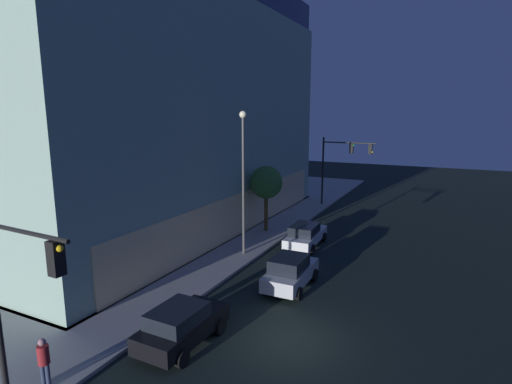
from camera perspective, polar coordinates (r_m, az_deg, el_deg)
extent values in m
plane|color=black|center=(17.15, 4.65, -20.03)|extent=(120.00, 120.00, 0.00)
cube|color=#4C4C51|center=(36.12, -17.01, -3.54)|extent=(30.55, 21.40, 0.15)
cube|color=#F8DA9B|center=(29.77, -2.53, -2.95)|extent=(27.13, 0.60, 3.04)
cube|color=#8DAC9C|center=(35.05, -17.79, 9.94)|extent=(30.15, 21.00, 16.71)
cylinder|color=black|center=(12.08, -30.00, -4.89)|extent=(0.24, 3.51, 0.12)
cube|color=black|center=(11.23, -26.39, -8.36)|extent=(0.33, 0.33, 0.90)
sphere|color=yellow|center=(11.00, -25.96, -7.17)|extent=(0.18, 0.18, 0.18)
cylinder|color=black|center=(39.73, 9.39, 2.96)|extent=(0.18, 0.18, 6.48)
cylinder|color=black|center=(38.75, 13.00, 6.78)|extent=(0.23, 4.93, 0.12)
cube|color=black|center=(38.73, 13.32, 6.03)|extent=(0.33, 0.33, 0.90)
sphere|color=green|center=(38.66, 13.60, 6.42)|extent=(0.18, 0.18, 0.18)
cube|color=black|center=(38.34, 15.83, 5.86)|extent=(0.33, 0.33, 0.90)
sphere|color=yellow|center=(38.33, 16.07, 5.42)|extent=(0.18, 0.18, 0.18)
cylinder|color=#484848|center=(24.75, -1.79, 0.65)|extent=(0.16, 0.16, 8.48)
sphere|color=#F9EFC6|center=(24.35, -1.86, 10.87)|extent=(0.44, 0.44, 0.44)
cylinder|color=#523D1E|center=(30.37, 1.43, -2.97)|extent=(0.29, 0.29, 2.72)
sphere|color=#34682B|center=(29.89, 1.45, 1.37)|extent=(2.43, 2.43, 2.43)
cylinder|color=#2D3851|center=(15.82, -27.84, -21.87)|extent=(0.14, 0.14, 0.83)
cylinder|color=#2D3851|center=(15.72, -27.30, -22.05)|extent=(0.14, 0.14, 0.83)
cylinder|color=maroon|center=(15.40, -27.83, -19.65)|extent=(0.36, 0.36, 0.63)
sphere|color=#A06F76|center=(15.19, -27.98, -18.22)|extent=(0.24, 0.24, 0.24)
cube|color=black|center=(16.78, -10.28, -18.28)|extent=(4.05, 1.89, 0.69)
cube|color=black|center=(16.27, -11.03, -16.75)|extent=(2.22, 1.67, 0.58)
cube|color=#F9F4CC|center=(18.45, -7.82, -15.36)|extent=(0.12, 0.20, 0.12)
cube|color=#F9F4CC|center=(17.90, -4.87, -16.15)|extent=(0.12, 0.20, 0.12)
cylinder|color=black|center=(18.29, -10.10, -16.89)|extent=(0.66, 0.25, 0.65)
cylinder|color=black|center=(17.36, -5.11, -18.37)|extent=(0.66, 0.25, 0.65)
cylinder|color=black|center=(16.66, -15.64, -20.12)|extent=(0.66, 0.25, 0.65)
cylinder|color=black|center=(15.64, -10.40, -22.13)|extent=(0.66, 0.25, 0.65)
cube|color=#B7BABF|center=(21.32, 4.95, -11.52)|extent=(4.10, 1.80, 0.70)
cube|color=black|center=(20.80, 4.68, -10.05)|extent=(2.10, 1.60, 0.69)
cube|color=#F9F4CC|center=(23.22, 5.47, -9.61)|extent=(0.12, 0.20, 0.12)
cube|color=#F9F4CC|center=(22.92, 7.95, -9.95)|extent=(0.12, 0.20, 0.12)
cylinder|color=black|center=(22.83, 3.98, -10.90)|extent=(0.66, 0.25, 0.66)
cylinder|color=black|center=(22.31, 8.22, -11.53)|extent=(0.66, 0.25, 0.66)
cylinder|color=black|center=(20.68, 1.35, -13.28)|extent=(0.66, 0.25, 0.66)
cylinder|color=black|center=(20.11, 6.02, -14.08)|extent=(0.66, 0.25, 0.66)
cube|color=silver|center=(27.77, 7.04, -6.29)|extent=(4.71, 1.92, 0.61)
cube|color=black|center=(27.27, 6.85, -5.26)|extent=(2.40, 1.66, 0.62)
cube|color=#F9F4CC|center=(30.00, 7.37, -4.99)|extent=(0.13, 0.20, 0.12)
cube|color=#F9F4CC|center=(29.73, 9.31, -5.19)|extent=(0.13, 0.20, 0.12)
cylinder|color=black|center=(29.42, 6.23, -5.90)|extent=(0.64, 0.26, 0.64)
cylinder|color=black|center=(28.96, 9.54, -6.26)|extent=(0.64, 0.26, 0.64)
cylinder|color=black|center=(26.82, 4.31, -7.55)|extent=(0.64, 0.26, 0.64)
cylinder|color=black|center=(26.32, 7.92, -7.99)|extent=(0.64, 0.26, 0.64)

